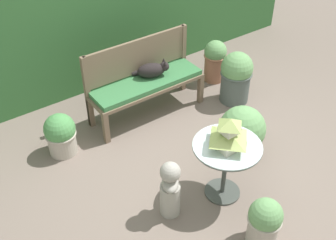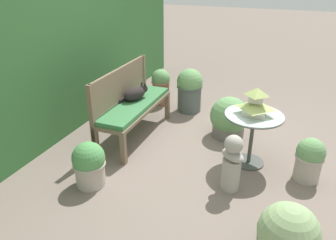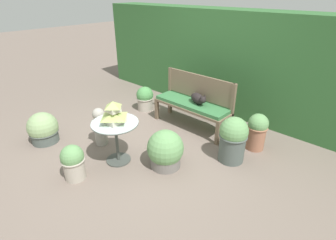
# 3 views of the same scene
# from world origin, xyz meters

# --- Properties ---
(ground) EXTENTS (30.00, 30.00, 0.00)m
(ground) POSITION_xyz_m (0.00, 0.00, 0.00)
(ground) COLOR #75665B
(foliage_hedge_back) EXTENTS (6.40, 0.74, 1.94)m
(foliage_hedge_back) POSITION_xyz_m (0.00, 2.27, 0.97)
(foliage_hedge_back) COLOR #336633
(foliage_hedge_back) RESTS_ON ground
(garden_bench) EXTENTS (1.43, 0.43, 0.48)m
(garden_bench) POSITION_xyz_m (0.06, 1.03, 0.41)
(garden_bench) COLOR brown
(garden_bench) RESTS_ON ground
(bench_backrest) EXTENTS (1.43, 0.06, 0.93)m
(bench_backrest) POSITION_xyz_m (0.06, 1.22, 0.67)
(bench_backrest) COLOR brown
(bench_backrest) RESTS_ON ground
(cat) EXTENTS (0.40, 0.33, 0.21)m
(cat) POSITION_xyz_m (0.17, 1.07, 0.57)
(cat) COLOR black
(cat) RESTS_ON garden_bench
(patio_table) EXTENTS (0.65, 0.65, 0.63)m
(patio_table) POSITION_xyz_m (-0.06, -0.52, 0.50)
(patio_table) COLOR #424742
(patio_table) RESTS_ON ground
(pagoda_birdhouse) EXTENTS (0.33, 0.33, 0.31)m
(pagoda_birdhouse) POSITION_xyz_m (-0.06, -0.52, 0.76)
(pagoda_birdhouse) COLOR beige
(pagoda_birdhouse) RESTS_ON patio_table
(garden_bust) EXTENTS (0.27, 0.31, 0.63)m
(garden_bust) POSITION_xyz_m (-0.64, -0.42, 0.32)
(garden_bust) COLOR #A39E93
(garden_bust) RESTS_ON ground
(potted_plant_bench_right) EXTENTS (0.31, 0.31, 0.50)m
(potted_plant_bench_right) POSITION_xyz_m (-0.16, -1.16, 0.26)
(potted_plant_bench_right) COLOR #ADA393
(potted_plant_bench_right) RESTS_ON ground
(potted_plant_table_near) EXTENTS (0.31, 0.31, 0.59)m
(potted_plant_table_near) POSITION_xyz_m (1.25, 1.15, 0.31)
(potted_plant_table_near) COLOR #9E664C
(potted_plant_table_near) RESTS_ON ground
(potted_plant_patio_mid) EXTENTS (0.52, 0.52, 0.55)m
(potted_plant_patio_mid) POSITION_xyz_m (0.53, -0.15, 0.25)
(potted_plant_patio_mid) COLOR slate
(potted_plant_patio_mid) RESTS_ON ground
(potted_plant_hedge_corner) EXTENTS (0.34, 0.34, 0.50)m
(potted_plant_hedge_corner) POSITION_xyz_m (-1.11, 0.98, 0.25)
(potted_plant_hedge_corner) COLOR #ADA393
(potted_plant_hedge_corner) RESTS_ON ground
(potted_plant_path_edge) EXTENTS (0.40, 0.40, 0.69)m
(potted_plant_path_edge) POSITION_xyz_m (1.14, 0.62, 0.36)
(potted_plant_path_edge) COLOR #4C5651
(potted_plant_path_edge) RESTS_ON ground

